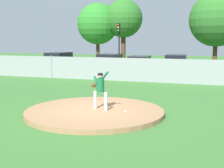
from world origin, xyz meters
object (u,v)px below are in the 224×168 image
Objects in this scene: baseball at (125,112)px; traffic_cone_orange at (74,71)px; parked_car_red at (110,64)px; parked_car_silver at (139,65)px; parked_car_teal at (59,62)px; parked_car_burgundy at (176,66)px; traffic_light_near at (119,38)px; pitcher_youth at (100,87)px.

baseball is 0.13× the size of traffic_cone_orange.
parked_car_red is 3.24m from traffic_cone_orange.
parked_car_red is (-2.79, 0.16, 0.04)m from parked_car_silver.
parked_car_silver is 0.91× the size of parked_car_teal.
baseball is 15.98m from parked_car_red.
parked_car_burgundy is (0.22, 14.53, 0.62)m from baseball.
parked_car_red reaches higher than baseball.
traffic_cone_orange is at bearing -32.72° from parked_car_teal.
traffic_cone_orange is at bearing -166.25° from parked_car_silver.
baseball is 0.02× the size of traffic_light_near.
traffic_light_near is (-3.13, 4.03, 2.40)m from parked_car_silver.
pitcher_youth is 14.70m from parked_car_silver.
traffic_cone_orange is 0.12× the size of traffic_light_near.
traffic_cone_orange is (-2.80, -1.53, -0.55)m from parked_car_red.
parked_car_teal is at bearing 147.28° from traffic_cone_orange.
traffic_light_near reaches higher than parked_car_burgundy.
traffic_light_near is (-0.34, 3.87, 2.36)m from parked_car_red.
parked_car_silver is 0.95× the size of parked_car_red.
baseball is 0.02× the size of parked_car_red.
parked_car_burgundy is 5.96m from parked_car_red.
parked_car_burgundy is at bearing 7.52° from traffic_cone_orange.
traffic_light_near reaches higher than pitcher_youth.
baseball is 15.04m from parked_car_silver.
parked_car_red is 5.14m from parked_car_teal.
parked_car_red is 0.96× the size of traffic_light_near.
traffic_cone_orange is 6.61m from traffic_light_near.
parked_car_teal is 8.43× the size of traffic_cone_orange.
parked_car_silver reaches higher than traffic_cone_orange.
parked_car_red is at bearing 0.30° from parked_car_teal.
traffic_cone_orange is at bearing -114.50° from traffic_light_near.
traffic_light_near reaches higher than parked_car_silver.
parked_car_silver is at bearing 176.14° from parked_car_burgundy.
baseball is at bearing -68.99° from parked_car_red.
pitcher_youth is 0.35× the size of parked_car_teal.
pitcher_youth reaches higher than parked_car_red.
parked_car_teal is at bearing 179.05° from parked_car_silver.
parked_car_teal is 1.00× the size of traffic_light_near.
parked_car_teal reaches higher than traffic_cone_orange.
pitcher_youth reaches higher than parked_car_teal.
traffic_light_near is (-6.29, 4.25, 2.33)m from parked_car_burgundy.
pitcher_youth is at bearing -75.13° from traffic_light_near.
parked_car_silver is 3.17m from parked_car_burgundy.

